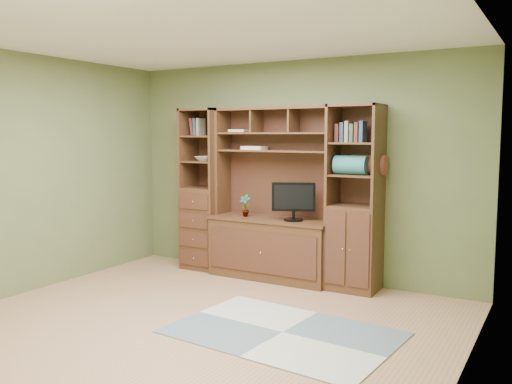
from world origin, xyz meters
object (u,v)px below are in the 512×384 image
Objects in this scene: center_hutch at (271,194)px; monitor at (294,194)px; left_tower at (204,189)px; right_tower at (355,198)px.

center_hutch is 3.35× the size of monitor.
left_tower is 3.35× the size of monitor.
center_hutch is at bearing -177.77° from right_tower.
right_tower is at bearing 2.23° from center_hutch.
center_hutch is 1.03m from right_tower.
center_hutch and right_tower have the same top height.
center_hutch is 1.00× the size of right_tower.
center_hutch is 0.31m from monitor.
center_hutch reaches higher than monitor.
left_tower and right_tower have the same top height.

